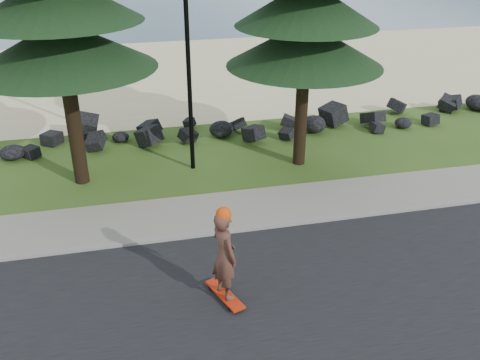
% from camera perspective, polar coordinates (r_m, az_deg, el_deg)
% --- Properties ---
extents(ground, '(160.00, 160.00, 0.00)m').
position_cam_1_polar(ground, '(14.79, -3.24, -3.94)').
color(ground, '#334F18').
rests_on(ground, ground).
extents(road, '(160.00, 7.00, 0.02)m').
position_cam_1_polar(road, '(11.23, 0.87, -15.49)').
color(road, black).
rests_on(road, ground).
extents(kerb, '(160.00, 0.20, 0.10)m').
position_cam_1_polar(kerb, '(14.01, -2.61, -5.61)').
color(kerb, gray).
rests_on(kerb, ground).
extents(sidewalk, '(160.00, 2.00, 0.08)m').
position_cam_1_polar(sidewalk, '(14.94, -3.37, -3.42)').
color(sidewalk, gray).
rests_on(sidewalk, ground).
extents(beach_sand, '(160.00, 15.00, 0.01)m').
position_cam_1_polar(beach_sand, '(28.15, -8.42, 11.08)').
color(beach_sand, beige).
rests_on(beach_sand, ground).
extents(seawall_boulders, '(60.00, 2.40, 1.10)m').
position_cam_1_polar(seawall_boulders, '(19.76, -6.04, 4.25)').
color(seawall_boulders, black).
rests_on(seawall_boulders, ground).
extents(lamp_post, '(0.25, 0.14, 8.14)m').
position_cam_1_polar(lamp_post, '(16.23, -5.63, 14.57)').
color(lamp_post, black).
rests_on(lamp_post, ground).
extents(skateboarder, '(0.71, 1.25, 2.27)m').
position_cam_1_polar(skateboarder, '(11.24, -1.69, -8.05)').
color(skateboarder, red).
rests_on(skateboarder, ground).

